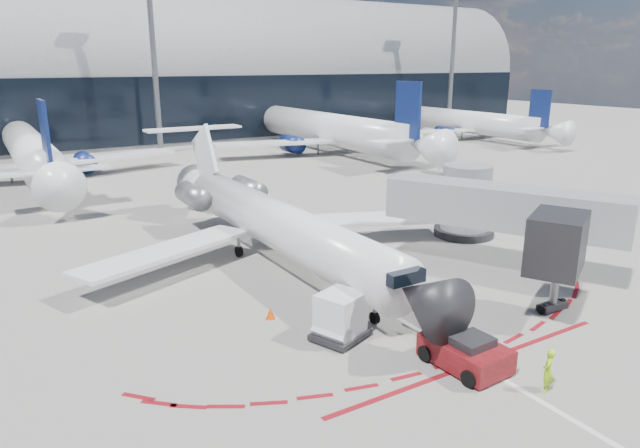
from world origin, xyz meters
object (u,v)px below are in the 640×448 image
uld_container (340,317)px  regional_jet (270,220)px  pushback_tug (465,352)px  ramp_worker (548,370)px

uld_container → regional_jet: bearing=57.6°
pushback_tug → uld_container: bearing=120.2°
pushback_tug → ramp_worker: bearing=-68.6°
regional_jet → pushback_tug: regional_jet is taller
ramp_worker → uld_container: 8.25m
regional_jet → pushback_tug: bearing=-87.2°
pushback_tug → ramp_worker: (1.24, -2.75, 0.22)m
regional_jet → pushback_tug: size_ratio=5.45×
pushback_tug → uld_container: uld_container is taller
ramp_worker → regional_jet: bearing=-109.1°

